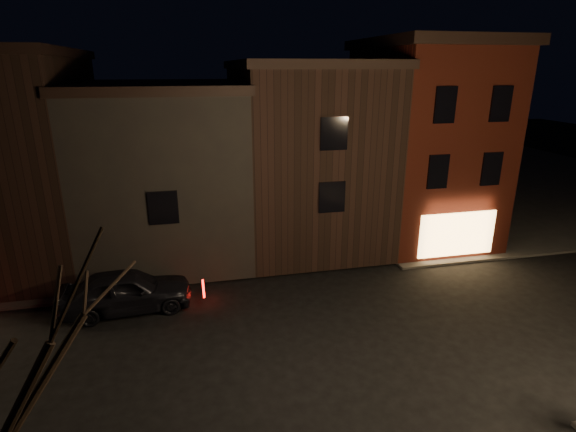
% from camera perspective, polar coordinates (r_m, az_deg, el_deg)
% --- Properties ---
extents(ground, '(120.00, 120.00, 0.00)m').
position_cam_1_polar(ground, '(16.44, 6.10, -15.79)').
color(ground, black).
rests_on(ground, ground).
extents(sidewalk_far_right, '(30.00, 30.00, 0.12)m').
position_cam_1_polar(sidewalk_far_right, '(42.02, 23.66, 4.28)').
color(sidewalk_far_right, '#2D2B28').
rests_on(sidewalk_far_right, ground).
extents(corner_building, '(6.50, 8.50, 10.50)m').
position_cam_1_polar(corner_building, '(25.89, 16.86, 9.17)').
color(corner_building, '#4B160D').
rests_on(corner_building, ground).
extents(row_building_a, '(7.30, 10.30, 9.40)m').
position_cam_1_polar(row_building_a, '(24.49, 2.00, 8.11)').
color(row_building_a, black).
rests_on(row_building_a, ground).
extents(row_building_b, '(7.80, 10.30, 8.40)m').
position_cam_1_polar(row_building_b, '(23.85, -15.23, 5.96)').
color(row_building_b, black).
rests_on(row_building_b, ground).
extents(row_building_c, '(7.30, 10.30, 9.90)m').
position_cam_1_polar(row_building_c, '(25.12, -32.18, 6.14)').
color(row_building_c, black).
rests_on(row_building_c, ground).
extents(parked_car_a, '(5.07, 2.31, 1.69)m').
position_cam_1_polar(parked_car_a, '(19.00, -19.76, -8.90)').
color(parked_car_a, black).
rests_on(parked_car_a, ground).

